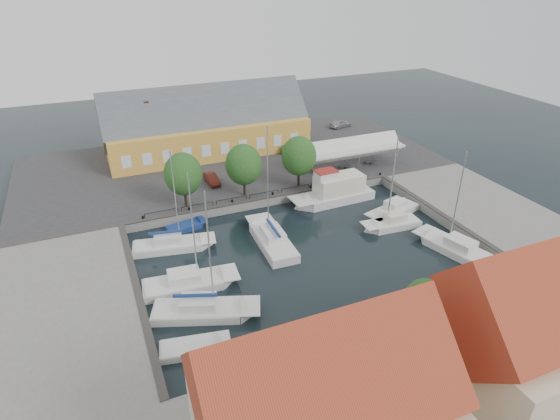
% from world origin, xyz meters
% --- Properties ---
extents(ground, '(140.00, 140.00, 0.00)m').
position_xyz_m(ground, '(0.00, 0.00, 0.00)').
color(ground, black).
rests_on(ground, ground).
extents(north_quay, '(56.00, 26.00, 1.00)m').
position_xyz_m(north_quay, '(0.00, 23.00, 0.50)').
color(north_quay, '#2D2D30').
rests_on(north_quay, ground).
extents(west_quay, '(12.00, 24.00, 1.00)m').
position_xyz_m(west_quay, '(-22.00, -2.00, 0.50)').
color(west_quay, slate).
rests_on(west_quay, ground).
extents(east_quay, '(12.00, 24.00, 1.00)m').
position_xyz_m(east_quay, '(22.00, -2.00, 0.50)').
color(east_quay, slate).
rests_on(east_quay, ground).
extents(south_bank, '(56.00, 14.00, 1.00)m').
position_xyz_m(south_bank, '(0.00, -21.00, 0.50)').
color(south_bank, slate).
rests_on(south_bank, ground).
extents(quay_edge_fittings, '(56.00, 24.72, 0.40)m').
position_xyz_m(quay_edge_fittings, '(0.02, 4.75, 1.06)').
color(quay_edge_fittings, '#383533').
rests_on(quay_edge_fittings, north_quay).
extents(warehouse, '(28.56, 14.00, 9.55)m').
position_xyz_m(warehouse, '(-2.60, 28.36, 4.43)').
color(warehouse, gold).
rests_on(warehouse, north_quay).
extents(tent_canopy, '(14.00, 4.00, 2.83)m').
position_xyz_m(tent_canopy, '(14.00, 14.50, 3.68)').
color(tent_canopy, silver).
rests_on(tent_canopy, north_quay).
extents(quay_trees, '(18.20, 4.20, 6.30)m').
position_xyz_m(quay_trees, '(-2.00, 12.00, 4.88)').
color(quay_trees, black).
rests_on(quay_trees, north_quay).
extents(car_silver, '(4.12, 2.32, 1.32)m').
position_xyz_m(car_silver, '(21.22, 30.27, 1.66)').
color(car_silver, '#9D9EA4').
rests_on(car_silver, north_quay).
extents(car_red, '(1.40, 3.64, 1.18)m').
position_xyz_m(car_red, '(-4.66, 16.81, 1.59)').
color(car_red, '#5A1D14').
rests_on(car_red, north_quay).
extents(center_sailboat, '(3.15, 9.46, 12.75)m').
position_xyz_m(center_sailboat, '(-2.54, 2.19, 0.36)').
color(center_sailboat, silver).
rests_on(center_sailboat, ground).
extents(trawler, '(10.63, 3.47, 5.00)m').
position_xyz_m(trawler, '(8.07, 8.25, 1.02)').
color(trawler, silver).
rests_on(trawler, ground).
extents(east_boat_a, '(7.30, 4.10, 10.14)m').
position_xyz_m(east_boat_a, '(12.55, 2.69, 0.26)').
color(east_boat_a, silver).
rests_on(east_boat_a, ground).
extents(east_boat_b, '(6.69, 2.62, 9.20)m').
position_xyz_m(east_boat_b, '(10.73, 0.23, 0.26)').
color(east_boat_b, silver).
rests_on(east_boat_b, ground).
extents(east_boat_c, '(4.79, 8.82, 10.90)m').
position_xyz_m(east_boat_c, '(13.65, -6.37, 0.26)').
color(east_boat_c, silver).
rests_on(east_boat_c, ground).
extents(west_boat_a, '(8.47, 3.77, 10.96)m').
position_xyz_m(west_boat_a, '(-12.05, 5.21, 0.27)').
color(west_boat_a, silver).
rests_on(west_boat_a, ground).
extents(west_boat_c, '(8.68, 3.46, 11.43)m').
position_xyz_m(west_boat_c, '(-11.97, -1.65, 0.26)').
color(west_boat_c, silver).
rests_on(west_boat_c, ground).
extents(west_boat_d, '(9.05, 5.50, 11.71)m').
position_xyz_m(west_boat_d, '(-11.72, -5.75, 0.27)').
color(west_boat_d, silver).
rests_on(west_boat_d, ground).
extents(launch_sw, '(5.48, 2.86, 0.98)m').
position_xyz_m(launch_sw, '(-13.39, -9.34, 0.09)').
color(launch_sw, silver).
rests_on(launch_sw, ground).
extents(launch_nw, '(4.68, 2.60, 0.88)m').
position_xyz_m(launch_nw, '(-9.88, 8.65, 0.09)').
color(launch_nw, navy).
rests_on(launch_nw, ground).
extents(townhouses, '(36.30, 8.50, 12.00)m').
position_xyz_m(townhouses, '(1.93, -23.24, 5.82)').
color(townhouses, beige).
rests_on(townhouses, south_bank).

